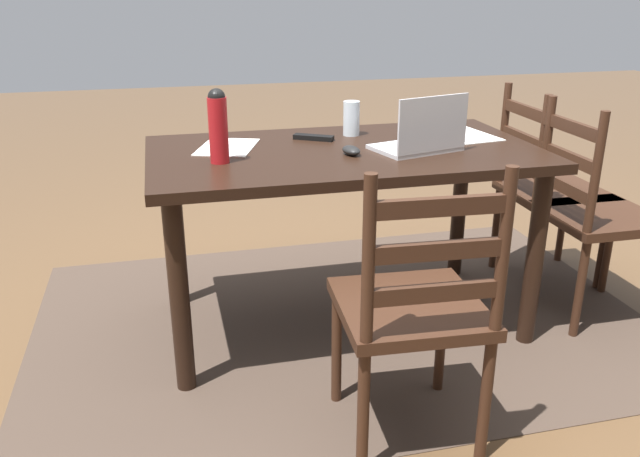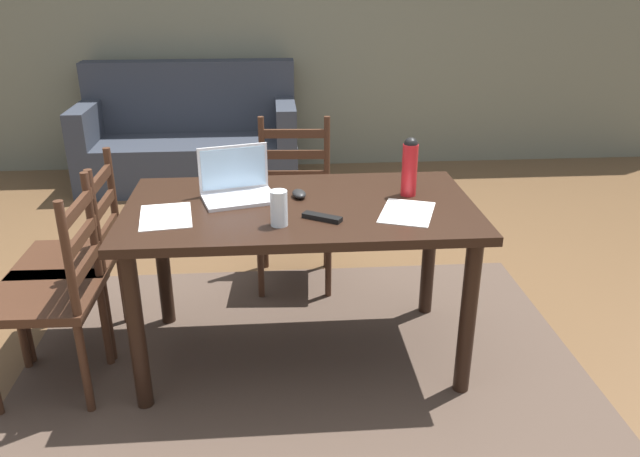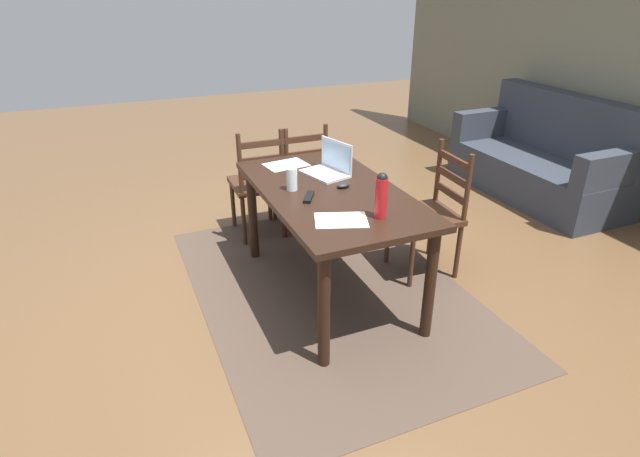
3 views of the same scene
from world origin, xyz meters
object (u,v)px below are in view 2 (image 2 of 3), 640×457
Objects in this scene: computer_mouse at (298,194)px; water_bottle at (410,166)px; laptop at (237,185)px; tv_remote at (322,217)px; couch at (191,141)px; dining_table at (300,226)px; chair_left_far at (76,259)px; drinking_glass at (279,208)px; chair_far_head at (295,206)px; chair_left_near at (53,294)px.

water_bottle is at bearing -9.98° from computer_mouse.
laptop is 3.67× the size of computer_mouse.
laptop is 0.48m from tv_remote.
dining_table is at bearing -73.23° from couch.
tv_remote is (0.90, -2.89, 0.43)m from couch.
water_bottle is (0.78, -0.03, 0.08)m from laptop.
laptop is at bearing 81.49° from tv_remote.
chair_left_far is at bearing 176.96° from water_bottle.
dining_table is at bearing -9.08° from chair_left_far.
couch is at bearing 116.68° from water_bottle.
drinking_glass is at bearing 135.72° from tv_remote.
tv_remote is at bearing -39.97° from laptop.
couch is (-0.82, 1.91, -0.11)m from chair_far_head.
chair_left_far is 1.63m from water_bottle.
chair_far_head is 0.82m from laptop.
tv_remote is at bearing -81.91° from computer_mouse.
computer_mouse is (1.06, 0.26, 0.33)m from chair_left_near.
couch reaches higher than laptop.
drinking_glass is 0.86× the size of tv_remote.
dining_table is at bearing -23.15° from laptop.
couch reaches higher than chair_far_head.
chair_left_near is 1.00× the size of chair_far_head.
laptop reaches higher than chair_left_near.
chair_left_far is 0.86m from laptop.
dining_table is at bearing -170.23° from water_bottle.
chair_left_near is 1.14m from computer_mouse.
chair_left_near is at bearing -159.62° from laptop.
chair_left_far is 1.11m from drinking_glass.
drinking_glass is at bearing -95.44° from chair_far_head.
laptop is 2.50× the size of drinking_glass.
computer_mouse is (0.09, 0.32, -0.06)m from drinking_glass.
chair_left_far is at bearing 166.55° from computer_mouse.
chair_far_head is 6.47× the size of drinking_glass.
chair_left_near is 1.65m from water_bottle.
computer_mouse is at bearing -5.58° from laptop.
chair_left_near is 1.19m from tv_remote.
water_bottle is at bearing 27.91° from drinking_glass.
water_bottle reaches higher than computer_mouse.
tv_remote is at bearing -17.20° from chair_left_far.
dining_table is 5.69× the size of water_bottle.
tv_remote is at bearing -72.73° from couch.
couch is 4.90× the size of laptop.
chair_left_near reaches higher than dining_table.
chair_left_near is (-0.00, -0.34, 0.00)m from chair_left_far.
dining_table is 0.30m from drinking_glass.
chair_left_far is at bearing 176.35° from laptop.
chair_far_head is 5.59× the size of tv_remote.
water_bottle is 0.68m from drinking_glass.
water_bottle is at bearing -3.04° from chair_left_far.
computer_mouse is (1.06, -0.08, 0.33)m from chair_left_far.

